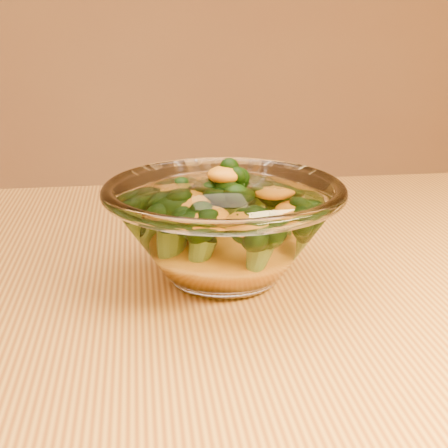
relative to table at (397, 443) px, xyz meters
The scene contains 4 objects.
table is the anchor object (origin of this frame).
glass_bowl 0.21m from the table, 141.58° to the left, with size 0.19×0.19×0.08m.
cheese_sauce 0.20m from the table, 141.58° to the left, with size 0.10×0.10×0.03m, color orange.
broccoli_heap 0.22m from the table, 140.13° to the left, with size 0.13×0.13×0.07m.
Camera 1 is at (-0.18, -0.36, 0.96)m, focal length 50.00 mm.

